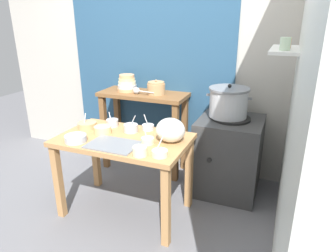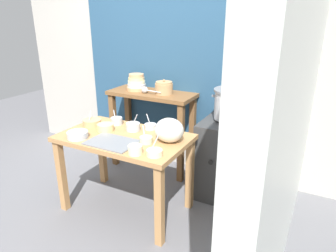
{
  "view_description": "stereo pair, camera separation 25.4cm",
  "coord_description": "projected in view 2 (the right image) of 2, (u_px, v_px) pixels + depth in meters",
  "views": [
    {
      "loc": [
        1.3,
        -2.06,
        1.69
      ],
      "look_at": [
        0.42,
        0.16,
        0.82
      ],
      "focal_mm": 32.61,
      "sensor_mm": 36.0,
      "label": 1
    },
    {
      "loc": [
        1.53,
        -1.96,
        1.69
      ],
      "look_at": [
        0.42,
        0.16,
        0.82
      ],
      "focal_mm": 32.61,
      "sensor_mm": 36.0,
      "label": 2
    }
  ],
  "objects": [
    {
      "name": "prep_bowl_0",
      "position": [
        150.0,
        126.0,
        2.75
      ],
      "size": [
        0.11,
        0.11,
        0.14
      ],
      "color": "#B7BABF",
      "rests_on": "prep_table"
    },
    {
      "name": "ladle",
      "position": [
        145.0,
        90.0,
        3.26
      ],
      "size": [
        0.25,
        0.07,
        0.07
      ],
      "color": "#B7BABF",
      "rests_on": "back_shelf_table"
    },
    {
      "name": "serving_tray",
      "position": [
        112.0,
        142.0,
        2.46
      ],
      "size": [
        0.4,
        0.28,
        0.01
      ],
      "primitive_type": "cube",
      "color": "slate",
      "rests_on": "prep_table"
    },
    {
      "name": "prep_bowl_8",
      "position": [
        146.0,
        139.0,
        2.45
      ],
      "size": [
        0.1,
        0.1,
        0.14
      ],
      "color": "#B7D1AD",
      "rests_on": "prep_table"
    },
    {
      "name": "prep_bowl_5",
      "position": [
        133.0,
        126.0,
        2.71
      ],
      "size": [
        0.12,
        0.12,
        0.16
      ],
      "color": "#B7BABF",
      "rests_on": "prep_table"
    },
    {
      "name": "plastic_bag",
      "position": [
        169.0,
        130.0,
        2.45
      ],
      "size": [
        0.24,
        0.22,
        0.2
      ],
      "primitive_type": "ellipsoid",
      "color": "silver",
      "rests_on": "prep_table"
    },
    {
      "name": "ground_plane",
      "position": [
        121.0,
        206.0,
        2.87
      ],
      "size": [
        9.0,
        9.0,
        0.0
      ],
      "primitive_type": "plane",
      "color": "slate"
    },
    {
      "name": "prep_bowl_3",
      "position": [
        117.0,
        121.0,
        2.87
      ],
      "size": [
        0.11,
        0.11,
        0.13
      ],
      "color": "#B7BABF",
      "rests_on": "prep_table"
    },
    {
      "name": "prep_bowl_6",
      "position": [
        105.0,
        127.0,
        2.7
      ],
      "size": [
        0.15,
        0.15,
        0.06
      ],
      "color": "#E5C684",
      "rests_on": "prep_table"
    },
    {
      "name": "prep_bowl_2",
      "position": [
        92.0,
        122.0,
        2.83
      ],
      "size": [
        0.17,
        0.17,
        0.13
      ],
      "color": "tan",
      "rests_on": "prep_table"
    },
    {
      "name": "prep_bowl_7",
      "position": [
        154.0,
        152.0,
        2.23
      ],
      "size": [
        0.12,
        0.12,
        0.15
      ],
      "color": "beige",
      "rests_on": "prep_table"
    },
    {
      "name": "prep_table",
      "position": [
        125.0,
        148.0,
        2.64
      ],
      "size": [
        1.1,
        0.66,
        0.72
      ],
      "color": "#B27F4C",
      "rests_on": "ground"
    },
    {
      "name": "stove_block",
      "position": [
        233.0,
        158.0,
        2.96
      ],
      "size": [
        0.6,
        0.61,
        0.78
      ],
      "color": "#383838",
      "rests_on": "ground"
    },
    {
      "name": "prep_bowl_1",
      "position": [
        135.0,
        149.0,
        2.25
      ],
      "size": [
        0.11,
        0.11,
        0.07
      ],
      "color": "beige",
      "rests_on": "prep_table"
    },
    {
      "name": "wall_right",
      "position": [
        305.0,
        79.0,
        1.98
      ],
      "size": [
        0.3,
        3.2,
        2.6
      ],
      "color": "silver",
      "rests_on": "ground"
    },
    {
      "name": "prep_bowl_4",
      "position": [
        78.0,
        135.0,
        2.55
      ],
      "size": [
        0.18,
        0.18,
        0.06
      ],
      "color": "#B7BABF",
      "rests_on": "prep_table"
    },
    {
      "name": "clay_pot",
      "position": [
        164.0,
        88.0,
        3.23
      ],
      "size": [
        0.19,
        0.19,
        0.16
      ],
      "color": "tan",
      "rests_on": "back_shelf_table"
    },
    {
      "name": "back_shelf_table",
      "position": [
        152.0,
        112.0,
        3.39
      ],
      "size": [
        0.96,
        0.4,
        0.9
      ],
      "color": "brown",
      "rests_on": "ground"
    },
    {
      "name": "wall_back",
      "position": [
        181.0,
        53.0,
        3.3
      ],
      "size": [
        4.4,
        0.12,
        2.6
      ],
      "color": "#B2ADA3",
      "rests_on": "ground"
    },
    {
      "name": "bowl_stack_enamel",
      "position": [
        137.0,
        83.0,
        3.38
      ],
      "size": [
        0.22,
        0.22,
        0.18
      ],
      "color": "tan",
      "rests_on": "back_shelf_table"
    },
    {
      "name": "steamer_pot",
      "position": [
        234.0,
        104.0,
        2.8
      ],
      "size": [
        0.43,
        0.38,
        0.31
      ],
      "color": "#B7BABF",
      "rests_on": "stove_block"
    }
  ]
}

